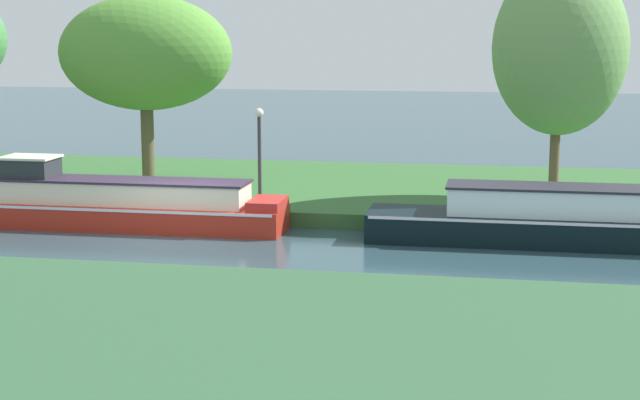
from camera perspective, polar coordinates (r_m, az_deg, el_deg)
The scene contains 7 objects.
ground_plane at distance 24.31m, azimuth -8.69°, elevation -2.31°, with size 120.00×120.00×0.00m, color #2A454D.
riverbank_far at distance 30.86m, azimuth -4.46°, elevation 0.76°, with size 72.00×10.00×0.40m, color #336230.
red_barge at distance 26.10m, azimuth -12.54°, elevation -0.27°, with size 10.04×1.68×1.83m.
black_narrowboat at distance 24.13m, azimuth 14.80°, elevation -1.12°, with size 9.45×1.79×1.43m.
willow_tree_centre at distance 30.26m, azimuth -10.23°, elevation 8.46°, with size 5.40×3.61×5.77m.
willow_tree_right at distance 27.63m, azimuth 13.89°, elevation 8.63°, with size 3.67×3.83×6.61m.
lamp_post at distance 26.25m, azimuth -3.58°, elevation 3.31°, with size 0.24×0.24×2.65m.
Camera 1 is at (7.87, -22.43, 5.12)m, focal length 54.55 mm.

